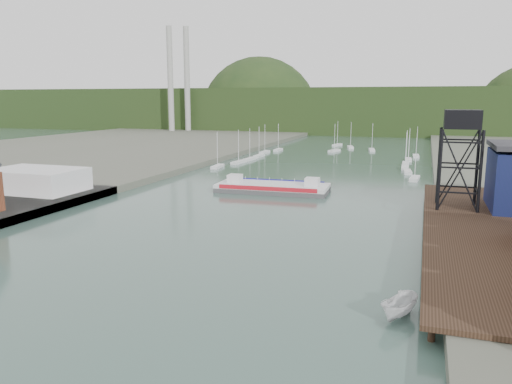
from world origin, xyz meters
The scene contains 9 objects.
ground centered at (0.00, 0.00, 0.00)m, with size 600.00×600.00×0.00m, color #314C44.
east_pier centered at (37.00, 45.00, 1.90)m, with size 14.00×70.00×2.45m.
white_shed centered at (-44.00, 50.00, 3.85)m, with size 18.00×12.00×4.50m, color silver.
lift_tower centered at (35.00, 58.00, 15.65)m, with size 6.50×6.50×16.00m.
marina_sailboats centered at (0.08, 138.46, 0.35)m, with size 57.71×92.65×0.90m.
smokestacks centered at (-106.00, 232.50, 30.00)m, with size 11.20×8.20×60.00m.
distant_hills centered at (-3.98, 301.35, 10.38)m, with size 500.00×120.00×80.00m.
chain_ferry centered at (-1.24, 72.64, 0.99)m, with size 24.34×10.73×3.45m.
motorboat centered at (28.22, 15.54, 1.09)m, with size 2.12×5.63×2.18m, color silver.
Camera 1 is at (29.56, -29.28, 19.90)m, focal length 35.00 mm.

